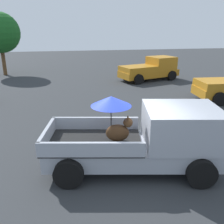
% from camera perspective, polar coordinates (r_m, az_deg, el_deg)
% --- Properties ---
extents(ground_plane, '(80.00, 80.00, 0.00)m').
position_cam_1_polar(ground_plane, '(7.70, 4.62, -12.63)').
color(ground_plane, '#2D3033').
extents(pickup_truck_main, '(5.32, 3.03, 2.22)m').
position_cam_1_polar(pickup_truck_main, '(7.30, 8.51, -6.07)').
color(pickup_truck_main, black).
rests_on(pickup_truck_main, ground).
extents(pickup_truck_far, '(5.11, 3.20, 1.80)m').
position_cam_1_polar(pickup_truck_far, '(20.18, 9.10, 9.86)').
color(pickup_truck_far, black).
rests_on(pickup_truck_far, ground).
extents(tree_by_lot, '(3.41, 3.41, 5.33)m').
position_cam_1_polar(tree_by_lot, '(23.83, -24.73, 16.45)').
color(tree_by_lot, brown).
rests_on(tree_by_lot, ground).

